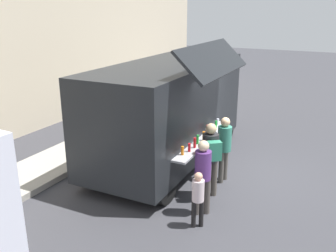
{
  "coord_description": "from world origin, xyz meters",
  "views": [
    {
      "loc": [
        -8.85,
        -2.41,
        4.16
      ],
      "look_at": [
        -0.98,
        1.59,
        1.3
      ],
      "focal_mm": 39.41,
      "sensor_mm": 36.0,
      "label": 1
    }
  ],
  "objects": [
    {
      "name": "trash_bin",
      "position": [
        3.48,
        4.29,
        0.52
      ],
      "size": [
        0.6,
        0.6,
        1.05
      ],
      "primitive_type": "cylinder",
      "color": "#2D5C36",
      "rests_on": "ground"
    },
    {
      "name": "customer_rear_waiting",
      "position": [
        -2.43,
        0.06,
        0.98
      ],
      "size": [
        0.33,
        0.33,
        1.64
      ],
      "rotation": [
        0.0,
        0.0,
        0.65
      ],
      "color": "#4C4540",
      "rests_on": "ground"
    },
    {
      "name": "food_truck_main",
      "position": [
        -0.18,
        1.97,
        1.51
      ],
      "size": [
        5.82,
        3.02,
        3.36
      ],
      "rotation": [
        0.0,
        0.0,
        0.01
      ],
      "color": "black",
      "rests_on": "ground"
    },
    {
      "name": "customer_mid_with_backpack",
      "position": [
        -1.66,
        0.18,
        1.07
      ],
      "size": [
        0.56,
        0.52,
        1.75
      ],
      "rotation": [
        0.0,
        0.0,
        0.66
      ],
      "color": "#4D463F",
      "rests_on": "ground"
    },
    {
      "name": "customer_front_ordering",
      "position": [
        -0.76,
        0.17,
        0.99
      ],
      "size": [
        0.35,
        0.34,
        1.66
      ],
      "rotation": [
        0.0,
        0.0,
        1.44
      ],
      "color": "#4E4A43",
      "rests_on": "ground"
    },
    {
      "name": "child_near_queue",
      "position": [
        -2.92,
        -0.04,
        0.7
      ],
      "size": [
        0.24,
        0.24,
        1.17
      ],
      "rotation": [
        0.0,
        0.0,
        0.64
      ],
      "color": "black",
      "rests_on": "ground"
    },
    {
      "name": "ground_plane",
      "position": [
        0.0,
        0.0,
        0.0
      ],
      "size": [
        60.0,
        60.0,
        0.0
      ],
      "primitive_type": "plane",
      "color": "#38383D"
    }
  ]
}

